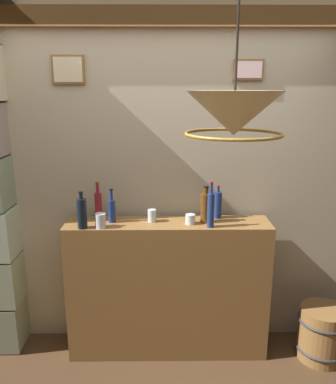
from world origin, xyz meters
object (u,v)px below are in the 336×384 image
liquor_bottle_brandy (82,213)px  wooden_barrel (322,333)px  liquor_bottle_port (112,210)px  glass_tumbler_shot (152,216)px  liquor_bottle_rum (98,205)px  pendant_lamp (234,115)px  glass_tumbler_rocks (190,219)px  liquor_bottle_bourbon (218,205)px  liquor_bottle_scotch (211,209)px  liquor_bottle_vodka (206,207)px  glass_tumbler_highball (101,221)px

liquor_bottle_brandy → wooden_barrel: (1.82, -0.00, -1.00)m
liquor_bottle_port → glass_tumbler_shot: (0.30, 0.01, -0.05)m
liquor_bottle_rum → pendant_lamp: pendant_lamp is taller
glass_tumbler_rocks → pendant_lamp: (0.14, -0.88, 0.82)m
liquor_bottle_bourbon → wooden_barrel: liquor_bottle_bourbon is taller
liquor_bottle_scotch → liquor_bottle_brandy: bearing=-179.3°
liquor_bottle_bourbon → liquor_bottle_scotch: liquor_bottle_scotch is taller
liquor_bottle_vodka → liquor_bottle_brandy: bearing=-172.2°
glass_tumbler_shot → wooden_barrel: bearing=-6.1°
liquor_bottle_bourbon → glass_tumbler_highball: 0.90m
glass_tumbler_shot → pendant_lamp: bearing=-65.7°
liquor_bottle_vodka → glass_tumbler_shot: liquor_bottle_vodka is taller
liquor_bottle_rum → glass_tumbler_highball: 0.21m
liquor_bottle_bourbon → liquor_bottle_vodka: size_ratio=0.93×
liquor_bottle_port → pendant_lamp: (0.72, -0.93, 0.76)m
pendant_lamp → glass_tumbler_shot: bearing=114.3°
liquor_bottle_vodka → pendant_lamp: pendant_lamp is taller
liquor_bottle_port → glass_tumbler_rocks: 0.59m
liquor_bottle_brandy → glass_tumbler_shot: liquor_bottle_brandy is taller
liquor_bottle_port → pendant_lamp: 1.40m
glass_tumbler_rocks → pendant_lamp: 1.21m
pendant_lamp → glass_tumbler_rocks: bearing=98.8°
liquor_bottle_bourbon → liquor_bottle_rum: bearing=-178.6°
liquor_bottle_rum → liquor_bottle_vodka: (0.81, -0.08, 0.00)m
liquor_bottle_scotch → glass_tumbler_rocks: bearing=152.9°
liquor_bottle_bourbon → liquor_bottle_scotch: 0.23m
liquor_bottle_port → liquor_bottle_brandy: bearing=-146.4°
liquor_bottle_bourbon → liquor_bottle_brandy: 1.03m
wooden_barrel → glass_tumbler_shot: bearing=173.9°
liquor_bottle_vodka → glass_tumbler_shot: size_ratio=2.98×
liquor_bottle_vodka → pendant_lamp: bearing=-88.7°
liquor_bottle_brandy → wooden_barrel: liquor_bottle_brandy is taller
liquor_bottle_port → liquor_bottle_vodka: 0.70m
liquor_bottle_rum → pendant_lamp: bearing=-50.1°
glass_tumbler_rocks → liquor_bottle_rum: bearing=170.5°
glass_tumbler_shot → pendant_lamp: pendant_lamp is taller
liquor_bottle_brandy → liquor_bottle_vodka: liquor_bottle_vodka is taller
liquor_bottle_scotch → liquor_bottle_vodka: 0.12m
liquor_bottle_vodka → glass_tumbler_shot: bearing=177.8°
glass_tumbler_rocks → liquor_bottle_brandy: bearing=-173.9°
liquor_bottle_rum → wooden_barrel: bearing=-6.7°
glass_tumbler_highball → pendant_lamp: (0.79, -0.81, 0.80)m
liquor_bottle_scotch → liquor_bottle_rum: size_ratio=1.11×
liquor_bottle_brandy → liquor_bottle_rum: (0.08, 0.20, 0.00)m
liquor_bottle_scotch → liquor_bottle_vodka: liquor_bottle_scotch is taller
pendant_lamp → liquor_bottle_port: bearing=127.9°
glass_tumbler_shot → glass_tumbler_highball: bearing=-160.3°
liquor_bottle_bourbon → glass_tumbler_shot: size_ratio=2.77×
glass_tumbler_rocks → pendant_lamp: bearing=-81.2°
liquor_bottle_bourbon → liquor_bottle_brandy: liquor_bottle_brandy is taller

